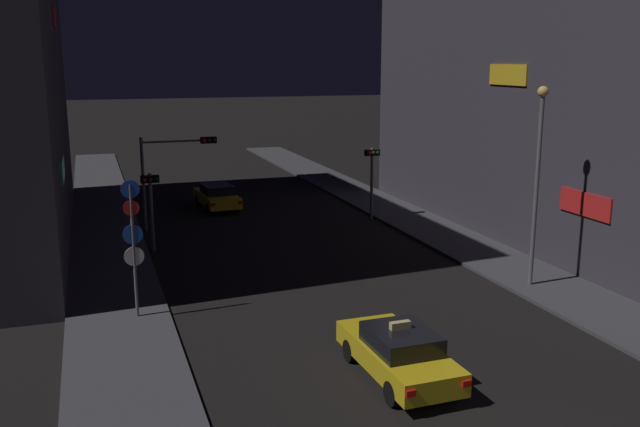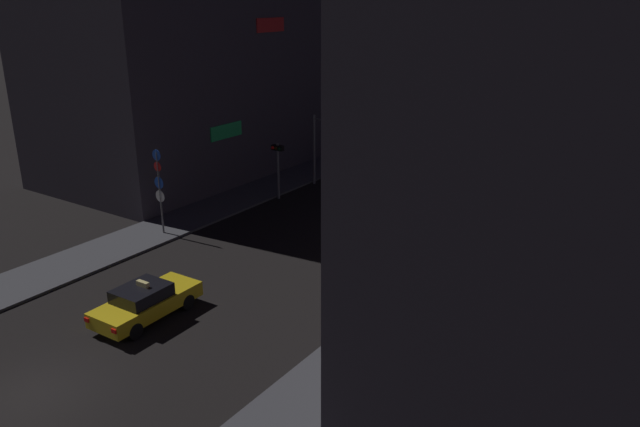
% 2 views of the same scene
% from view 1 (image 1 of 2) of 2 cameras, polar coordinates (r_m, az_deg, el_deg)
% --- Properties ---
extents(sidewalk_left, '(3.30, 56.49, 0.13)m').
position_cam_1_polar(sidewalk_left, '(37.18, -17.36, -0.86)').
color(sidewalk_left, '#424247').
rests_on(sidewalk_left, ground_plane).
extents(sidewalk_right, '(3.30, 56.49, 0.13)m').
position_cam_1_polar(sidewalk_right, '(40.48, 5.06, 0.73)').
color(sidewalk_right, '#424247').
rests_on(sidewalk_right, ground_plane).
extents(building_facade_right, '(11.26, 27.81, 16.76)m').
position_cam_1_polar(building_facade_right, '(35.22, 23.15, 11.67)').
color(building_facade_right, '#3D3842').
rests_on(building_facade_right, ground_plane).
extents(taxi, '(1.90, 4.49, 1.62)m').
position_cam_1_polar(taxi, '(18.76, 6.52, -11.35)').
color(taxi, yellow).
rests_on(taxi, ground_plane).
extents(far_car, '(2.08, 4.56, 1.42)m').
position_cam_1_polar(far_car, '(39.84, -8.53, 1.43)').
color(far_car, yellow).
rests_on(far_car, ground_plane).
extents(traffic_light_overhead, '(3.76, 0.42, 4.68)m').
position_cam_1_polar(traffic_light_overhead, '(34.93, -12.07, 4.21)').
color(traffic_light_overhead, slate).
rests_on(traffic_light_overhead, ground_plane).
extents(traffic_light_left_kerb, '(0.80, 0.42, 3.51)m').
position_cam_1_polar(traffic_light_left_kerb, '(31.06, -13.84, 1.45)').
color(traffic_light_left_kerb, slate).
rests_on(traffic_light_left_kerb, ground_plane).
extents(traffic_light_right_kerb, '(0.80, 0.42, 3.84)m').
position_cam_1_polar(traffic_light_right_kerb, '(36.48, 4.34, 3.72)').
color(traffic_light_right_kerb, slate).
rests_on(traffic_light_right_kerb, ground_plane).
extents(sign_pole_left, '(0.64, 0.10, 4.52)m').
position_cam_1_polar(sign_pole_left, '(22.81, -15.22, -2.02)').
color(sign_pole_left, slate).
rests_on(sign_pole_left, sidewalk_left).
extents(street_lamp_near_block, '(0.40, 0.40, 7.32)m').
position_cam_1_polar(street_lamp_near_block, '(26.10, 17.60, 3.69)').
color(street_lamp_near_block, slate).
rests_on(street_lamp_near_block, sidewalk_right).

